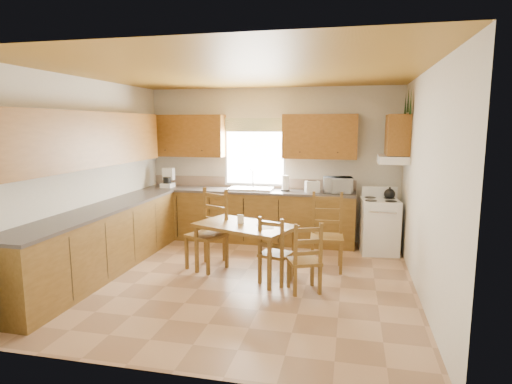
% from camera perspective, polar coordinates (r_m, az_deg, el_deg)
% --- Properties ---
extents(floor, '(4.50, 4.50, 0.00)m').
position_cam_1_polar(floor, '(5.85, -2.12, -11.60)').
color(floor, '#A27B5B').
rests_on(floor, ground).
extents(ceiling, '(4.50, 4.50, 0.00)m').
position_cam_1_polar(ceiling, '(5.51, -2.29, 15.68)').
color(ceiling, olive).
rests_on(ceiling, floor).
extents(wall_left, '(4.50, 4.50, 0.00)m').
position_cam_1_polar(wall_left, '(6.47, -21.86, 2.07)').
color(wall_left, beige).
rests_on(wall_left, floor).
extents(wall_right, '(4.50, 4.50, 0.00)m').
position_cam_1_polar(wall_right, '(5.41, 21.52, 0.85)').
color(wall_right, beige).
rests_on(wall_right, floor).
extents(wall_back, '(4.50, 4.50, 0.00)m').
position_cam_1_polar(wall_back, '(7.71, 2.09, 3.71)').
color(wall_back, beige).
rests_on(wall_back, floor).
extents(wall_front, '(4.50, 4.50, 0.00)m').
position_cam_1_polar(wall_front, '(3.42, -11.88, -3.09)').
color(wall_front, beige).
rests_on(wall_front, floor).
extents(lower_cab_back, '(3.75, 0.60, 0.88)m').
position_cam_1_polar(lower_cab_back, '(7.63, -1.14, -3.25)').
color(lower_cab_back, brown).
rests_on(lower_cab_back, floor).
extents(lower_cab_left, '(0.60, 3.60, 0.88)m').
position_cam_1_polar(lower_cab_left, '(6.35, -19.90, -6.31)').
color(lower_cab_left, brown).
rests_on(lower_cab_left, floor).
extents(counter_back, '(3.75, 0.63, 0.04)m').
position_cam_1_polar(counter_back, '(7.55, -1.15, 0.16)').
color(counter_back, '#47403E').
rests_on(counter_back, lower_cab_back).
extents(counter_left, '(0.63, 3.60, 0.04)m').
position_cam_1_polar(counter_left, '(6.25, -20.12, -2.24)').
color(counter_left, '#47403E').
rests_on(counter_left, lower_cab_left).
extents(backsplash, '(3.75, 0.01, 0.18)m').
position_cam_1_polar(backsplash, '(7.81, -0.65, 1.28)').
color(backsplash, gray).
rests_on(backsplash, counter_back).
extents(upper_cab_back_left, '(1.41, 0.33, 0.75)m').
position_cam_1_polar(upper_cab_back_left, '(7.95, -9.24, 7.41)').
color(upper_cab_back_left, brown).
rests_on(upper_cab_back_left, wall_back).
extents(upper_cab_back_right, '(1.25, 0.33, 0.75)m').
position_cam_1_polar(upper_cab_back_right, '(7.40, 8.50, 7.32)').
color(upper_cab_back_right, brown).
rests_on(upper_cab_back_right, wall_back).
extents(upper_cab_left, '(0.33, 3.60, 0.75)m').
position_cam_1_polar(upper_cab_left, '(6.22, -21.65, 6.50)').
color(upper_cab_left, brown).
rests_on(upper_cab_left, wall_left).
extents(upper_cab_stove, '(0.33, 0.62, 0.62)m').
position_cam_1_polar(upper_cab_stove, '(6.98, 18.34, 7.25)').
color(upper_cab_stove, brown).
rests_on(upper_cab_stove, wall_right).
extents(range_hood, '(0.44, 0.62, 0.12)m').
position_cam_1_polar(range_hood, '(6.99, 17.78, 4.15)').
color(range_hood, silver).
rests_on(range_hood, wall_right).
extents(window_frame, '(1.13, 0.02, 1.18)m').
position_cam_1_polar(window_frame, '(7.72, -0.14, 5.22)').
color(window_frame, silver).
rests_on(window_frame, wall_back).
extents(window_pane, '(1.05, 0.01, 1.10)m').
position_cam_1_polar(window_pane, '(7.72, -0.15, 5.21)').
color(window_pane, white).
rests_on(window_pane, wall_back).
extents(window_valance, '(1.19, 0.01, 0.24)m').
position_cam_1_polar(window_valance, '(7.68, -0.20, 8.93)').
color(window_valance, '#5F7946').
rests_on(window_valance, wall_back).
extents(sink_basin, '(0.75, 0.45, 0.04)m').
position_cam_1_polar(sink_basin, '(7.52, -0.60, 0.45)').
color(sink_basin, silver).
rests_on(sink_basin, counter_back).
extents(pine_decal_a, '(0.22, 0.22, 0.36)m').
position_cam_1_polar(pine_decal_a, '(6.68, 19.95, 11.23)').
color(pine_decal_a, black).
rests_on(pine_decal_a, wall_right).
extents(pine_decal_b, '(0.22, 0.22, 0.36)m').
position_cam_1_polar(pine_decal_b, '(7.00, 19.63, 11.45)').
color(pine_decal_b, black).
rests_on(pine_decal_b, wall_right).
extents(pine_decal_c, '(0.22, 0.22, 0.36)m').
position_cam_1_polar(pine_decal_c, '(7.32, 19.32, 11.02)').
color(pine_decal_c, black).
rests_on(pine_decal_c, wall_right).
extents(stove, '(0.63, 0.65, 0.85)m').
position_cam_1_polar(stove, '(7.20, 16.09, -4.47)').
color(stove, silver).
rests_on(stove, floor).
extents(coffeemaker, '(0.27, 0.31, 0.38)m').
position_cam_1_polar(coffeemaker, '(7.96, -11.74, 1.96)').
color(coffeemaker, silver).
rests_on(coffeemaker, counter_back).
extents(paper_towel, '(0.12, 0.12, 0.27)m').
position_cam_1_polar(paper_towel, '(7.41, 3.94, 1.20)').
color(paper_towel, white).
rests_on(paper_towel, counter_back).
extents(toaster, '(0.27, 0.22, 0.19)m').
position_cam_1_polar(toaster, '(7.32, 7.51, 0.71)').
color(toaster, silver).
rests_on(toaster, counter_back).
extents(microwave, '(0.48, 0.37, 0.26)m').
position_cam_1_polar(microwave, '(7.32, 10.83, 0.93)').
color(microwave, silver).
rests_on(microwave, counter_back).
extents(dining_table, '(1.50, 1.17, 0.71)m').
position_cam_1_polar(dining_table, '(5.95, -1.52, -7.65)').
color(dining_table, brown).
rests_on(dining_table, floor).
extents(chair_near_left, '(0.45, 0.44, 0.88)m').
position_cam_1_polar(chair_near_left, '(5.64, 2.63, -7.66)').
color(chair_near_left, brown).
rests_on(chair_near_left, floor).
extents(chair_near_right, '(0.48, 0.47, 0.89)m').
position_cam_1_polar(chair_near_right, '(5.37, 6.45, -8.54)').
color(chair_near_right, brown).
rests_on(chair_near_right, floor).
extents(chair_far_left, '(0.62, 0.61, 1.13)m').
position_cam_1_polar(chair_far_left, '(6.16, -6.63, -5.06)').
color(chair_far_left, brown).
rests_on(chair_far_left, floor).
extents(chair_far_right, '(0.48, 0.46, 1.09)m').
position_cam_1_polar(chair_far_right, '(6.17, 9.44, -5.33)').
color(chair_far_right, brown).
rests_on(chair_far_right, floor).
extents(table_paper, '(0.29, 0.33, 0.00)m').
position_cam_1_polar(table_paper, '(5.73, 1.22, -4.64)').
color(table_paper, white).
rests_on(table_paper, dining_table).
extents(table_card, '(0.10, 0.05, 0.13)m').
position_cam_1_polar(table_card, '(5.88, -2.06, -3.65)').
color(table_card, white).
rests_on(table_card, dining_table).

